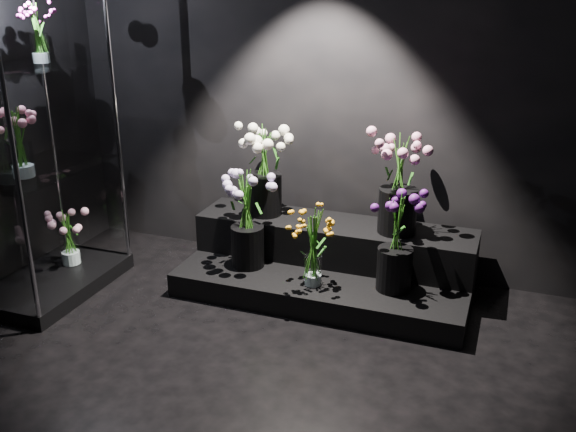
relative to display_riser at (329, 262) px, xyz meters
The scene contains 12 objects.
floor 1.62m from the display_riser, 95.49° to the right, with size 4.00×4.00×0.00m, color black.
wall_back 1.29m from the display_riser, 111.03° to the left, with size 4.00×4.00×0.00m, color black.
display_riser is the anchor object (origin of this frame).
display_case 2.18m from the display_riser, 158.25° to the right, with size 0.63×1.05×2.30m.
bouquet_orange_bells 0.42m from the display_riser, 91.61° to the right, with size 0.29×0.29×0.53m.
bouquet_lilac 0.70m from the display_riser, 158.65° to the right, with size 0.40×0.40×0.70m.
bouquet_purple 0.65m from the display_riser, 22.96° to the right, with size 0.41×0.41×0.65m.
bouquet_cream_roses 0.86m from the display_riser, 167.62° to the left, with size 0.48×0.48×0.67m.
bouquet_pink_roses 0.80m from the display_riser, 12.72° to the left, with size 0.41×0.41×0.70m.
bouquet_case_pink 2.21m from the display_riser, 153.19° to the right, with size 0.38×0.38×0.45m.
bouquet_case_magenta 2.46m from the display_riser, 161.84° to the right, with size 0.28×0.28×0.37m.
bouquet_case_base_pink 1.91m from the display_riser, 164.39° to the right, with size 0.33×0.33×0.43m.
Camera 1 is at (1.32, -2.41, 2.12)m, focal length 40.00 mm.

